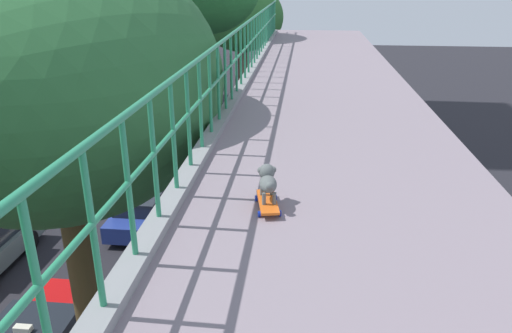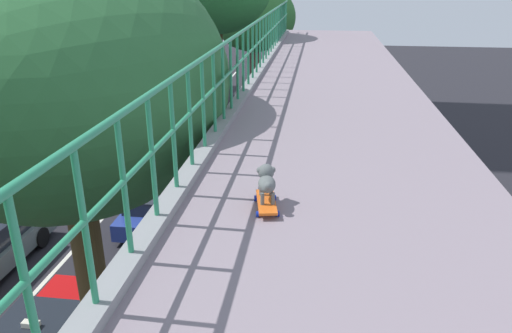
{
  "view_description": "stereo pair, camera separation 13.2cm",
  "coord_description": "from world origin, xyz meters",
  "px_view_note": "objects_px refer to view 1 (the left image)",
  "views": [
    {
      "loc": [
        0.98,
        -3.32,
        8.2
      ],
      "look_at": [
        0.52,
        1.14,
        6.41
      ],
      "focal_mm": 33.66,
      "sensor_mm": 36.0,
      "label": 1
    },
    {
      "loc": [
        1.11,
        -3.31,
        8.2
      ],
      "look_at": [
        0.52,
        1.14,
        6.41
      ],
      "focal_mm": 33.66,
      "sensor_mm": 36.0,
      "label": 2
    }
  ],
  "objects_px": {
    "car_blue_fifth": "(147,205)",
    "small_dog": "(268,180)",
    "car_green_sixth": "(90,162)",
    "city_bus": "(166,77)",
    "toy_skateboard": "(268,202)"
  },
  "relations": [
    {
      "from": "car_blue_fifth",
      "to": "car_green_sixth",
      "type": "height_order",
      "value": "car_green_sixth"
    },
    {
      "from": "car_blue_fifth",
      "to": "toy_skateboard",
      "type": "relative_size",
      "value": 8.21
    },
    {
      "from": "car_green_sixth",
      "to": "toy_skateboard",
      "type": "bearing_deg",
      "value": -58.58
    },
    {
      "from": "city_bus",
      "to": "small_dog",
      "type": "bearing_deg",
      "value": -71.81
    },
    {
      "from": "car_blue_fifth",
      "to": "small_dog",
      "type": "xyz_separation_m",
      "value": [
        5.13,
        -10.73,
        5.79
      ]
    },
    {
      "from": "toy_skateboard",
      "to": "car_blue_fifth",
      "type": "bearing_deg",
      "value": 115.44
    },
    {
      "from": "small_dog",
      "to": "city_bus",
      "type": "bearing_deg",
      "value": 108.19
    },
    {
      "from": "car_green_sixth",
      "to": "city_bus",
      "type": "height_order",
      "value": "city_bus"
    },
    {
      "from": "city_bus",
      "to": "toy_skateboard",
      "type": "bearing_deg",
      "value": -71.84
    },
    {
      "from": "small_dog",
      "to": "car_green_sixth",
      "type": "bearing_deg",
      "value": 121.52
    },
    {
      "from": "city_bus",
      "to": "car_blue_fifth",
      "type": "bearing_deg",
      "value": -76.8
    },
    {
      "from": "small_dog",
      "to": "toy_skateboard",
      "type": "bearing_deg",
      "value": -83.88
    },
    {
      "from": "car_blue_fifth",
      "to": "car_green_sixth",
      "type": "distance_m",
      "value": 5.32
    },
    {
      "from": "toy_skateboard",
      "to": "city_bus",
      "type": "bearing_deg",
      "value": 108.16
    },
    {
      "from": "car_blue_fifth",
      "to": "car_green_sixth",
      "type": "xyz_separation_m",
      "value": [
        -3.76,
        3.77,
        0.03
      ]
    }
  ]
}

